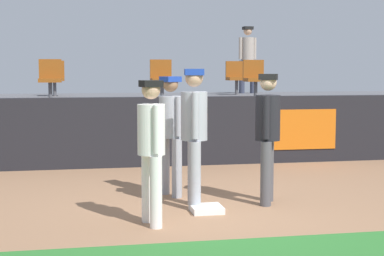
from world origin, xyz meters
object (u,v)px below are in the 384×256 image
object	(u,v)px
first_base	(207,209)
seat_front_center	(162,77)
player_coach_visitor	(194,128)
seat_back_right	(236,76)
seat_front_left	(50,77)
seat_front_right	(255,76)
player_fielder_home	(151,142)
player_umpire	(268,129)
seat_back_left	(55,76)
spectator_hooded	(248,55)
player_runner_visitor	(171,127)

from	to	relation	value
first_base	seat_front_center	size ratio (longest dim) A/B	0.48
player_coach_visitor	seat_back_right	xyz separation A→B (m)	(2.41, 6.83, 0.63)
seat_front_left	seat_front_right	bearing A→B (deg)	0.00
player_coach_visitor	seat_front_left	world-z (taller)	seat_front_left
player_fielder_home	seat_front_center	distance (m)	5.93
seat_front_right	player_umpire	bearing A→B (deg)	-104.85
seat_front_right	player_coach_visitor	bearing A→B (deg)	-115.08
player_umpire	seat_back_right	distance (m)	6.94
seat_back_left	player_coach_visitor	bearing A→B (deg)	-73.45
seat_front_center	spectator_hooded	xyz separation A→B (m)	(2.68, 2.66, 0.55)
seat_back_right	spectator_hooded	distance (m)	1.15
player_umpire	seat_front_center	size ratio (longest dim) A/B	2.12
player_coach_visitor	seat_back_left	size ratio (longest dim) A/B	2.20
player_umpire	seat_front_center	xyz separation A→B (m)	(-0.76, 4.97, 0.66)
player_runner_visitor	seat_back_right	xyz separation A→B (m)	(2.60, 6.03, 0.69)
seat_back_left	player_runner_visitor	bearing A→B (deg)	-73.04
seat_back_left	spectator_hooded	bearing A→B (deg)	9.75
seat_front_right	seat_back_left	size ratio (longest dim) A/B	1.00
player_coach_visitor	first_base	bearing A→B (deg)	27.96
first_base	spectator_hooded	size ratio (longest dim) A/B	0.23
player_runner_visitor	seat_back_left	bearing A→B (deg)	170.86
first_base	seat_front_right	size ratio (longest dim) A/B	0.48
player_coach_visitor	seat_back_right	world-z (taller)	seat_back_right
seat_back_left	seat_front_left	bearing A→B (deg)	-90.80
player_umpire	seat_front_right	world-z (taller)	seat_front_right
player_umpire	seat_back_left	bearing A→B (deg)	-131.65
player_fielder_home	player_umpire	distance (m)	1.90
seat_front_right	seat_front_center	xyz separation A→B (m)	(-2.08, -0.00, -0.00)
spectator_hooded	seat_front_right	bearing A→B (deg)	71.64
player_umpire	seat_front_right	size ratio (longest dim) A/B	2.12
first_base	seat_front_left	xyz separation A→B (m)	(-2.16, 5.32, 1.66)
first_base	player_runner_visitor	xyz separation A→B (m)	(-0.30, 1.09, 0.97)
player_umpire	seat_front_left	size ratio (longest dim) A/B	2.12
spectator_hooded	seat_back_left	bearing A→B (deg)	4.11
player_fielder_home	seat_front_left	distance (m)	6.02
player_runner_visitor	seat_front_right	bearing A→B (deg)	122.86
first_base	spectator_hooded	world-z (taller)	spectator_hooded
seat_front_center	spectator_hooded	size ratio (longest dim) A/B	0.48
player_runner_visitor	player_umpire	distance (m)	1.44
seat_front_center	seat_front_right	bearing A→B (deg)	0.00
player_coach_visitor	seat_front_right	world-z (taller)	seat_front_right
player_runner_visitor	seat_front_left	xyz separation A→B (m)	(-1.86, 4.23, 0.69)
spectator_hooded	seat_front_left	bearing A→B (deg)	22.30
player_coach_visitor	spectator_hooded	bearing A→B (deg)	166.34
player_umpire	seat_back_right	bearing A→B (deg)	-167.44
player_runner_visitor	seat_front_left	world-z (taller)	seat_front_left
seat_front_left	seat_back_left	bearing A→B (deg)	89.20
player_umpire	seat_front_right	xyz separation A→B (m)	(1.32, 4.97, 0.66)
player_runner_visitor	seat_front_center	size ratio (longest dim) A/B	2.07
seat_front_center	spectator_hooded	bearing A→B (deg)	44.74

